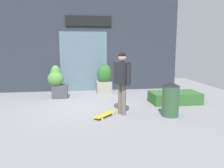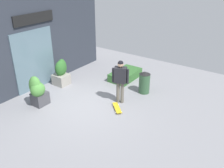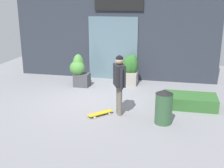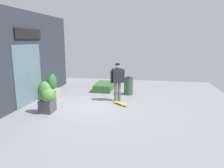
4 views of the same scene
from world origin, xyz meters
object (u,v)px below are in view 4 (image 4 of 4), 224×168
Objects in this scene: planter_box_right at (47,97)px; skateboard at (120,103)px; trash_bin at (129,85)px; planter_box_left at (52,87)px; skateboarder at (118,78)px.

skateboard is at bearing -60.12° from planter_box_right.
trash_bin is at bearing 127.62° from skateboard.
planter_box_right reaches higher than planter_box_left.
trash_bin is (1.74, -0.16, 0.41)m from skateboard.
skateboard is 0.60× the size of planter_box_left.
trash_bin is at bearing 140.37° from skateboarder.
trash_bin is (3.20, -2.69, -0.14)m from planter_box_right.
planter_box_left reaches higher than trash_bin.
skateboard is at bearing 174.80° from trash_bin.
skateboard is (-0.50, -0.20, -0.98)m from skateboarder.
skateboarder is at bearing -50.05° from planter_box_right.
skateboarder is at bearing 154.89° from skateboard.
skateboarder reaches higher than skateboard.
skateboard is at bearing -96.22° from planter_box_left.
planter_box_right is 1.28× the size of trash_bin.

